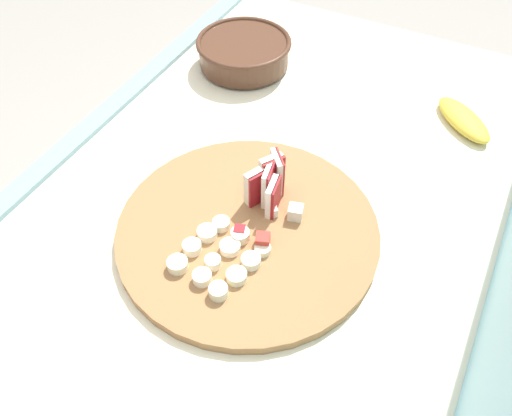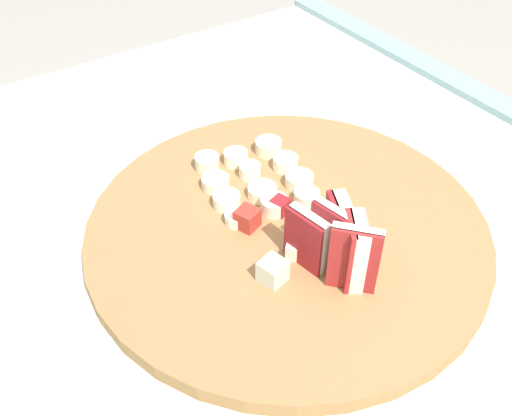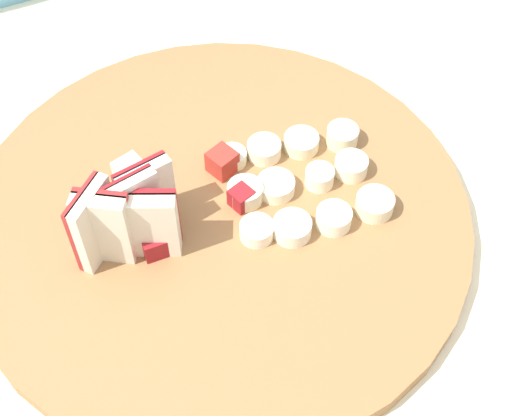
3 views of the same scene
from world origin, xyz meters
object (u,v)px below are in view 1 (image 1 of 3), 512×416
object	(u,v)px
cutting_board	(248,231)
apple_wedge_fan	(269,182)
ceramic_bowl	(244,51)
banana_peel	(464,120)
banana_slice_rows	(219,255)
apple_dice_pile	(270,218)

from	to	relation	value
cutting_board	apple_wedge_fan	world-z (taller)	apple_wedge_fan
ceramic_bowl	banana_peel	xyz separation A→B (m)	(-0.02, 0.44, -0.02)
banana_slice_rows	apple_dice_pile	bearing A→B (deg)	160.55
apple_wedge_fan	apple_dice_pile	size ratio (longest dim) A/B	0.87
apple_dice_pile	ceramic_bowl	distance (m)	0.43
cutting_board	apple_wedge_fan	bearing A→B (deg)	-179.21
banana_slice_rows	banana_peel	distance (m)	0.52
apple_dice_pile	banana_slice_rows	xyz separation A→B (m)	(0.09, -0.03, -0.00)
apple_wedge_fan	banana_peel	distance (m)	0.40
cutting_board	apple_wedge_fan	xyz separation A→B (m)	(-0.07, -0.00, 0.04)
cutting_board	banana_peel	distance (m)	0.46
apple_wedge_fan	ceramic_bowl	world-z (taller)	apple_wedge_fan
apple_dice_pile	banana_peel	distance (m)	0.43
apple_wedge_fan	cutting_board	bearing A→B (deg)	0.79
cutting_board	banana_peel	xyz separation A→B (m)	(-0.40, 0.22, 0.00)
cutting_board	apple_wedge_fan	distance (m)	0.08
banana_peel	apple_dice_pile	bearing A→B (deg)	-27.89
apple_dice_pile	ceramic_bowl	bearing A→B (deg)	-146.72
ceramic_bowl	banana_slice_rows	bearing A→B (deg)	24.27
cutting_board	banana_slice_rows	world-z (taller)	banana_slice_rows
ceramic_bowl	banana_peel	size ratio (longest dim) A/B	1.39
apple_wedge_fan	banana_slice_rows	world-z (taller)	apple_wedge_fan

